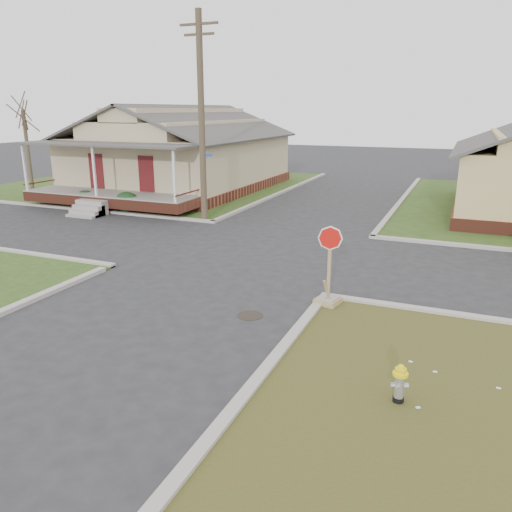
% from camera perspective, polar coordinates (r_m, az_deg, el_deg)
% --- Properties ---
extents(ground, '(120.00, 120.00, 0.00)m').
position_cam_1_polar(ground, '(13.95, -8.18, -4.63)').
color(ground, '#272729').
rests_on(ground, ground).
extents(verge_far_left, '(19.00, 19.00, 0.05)m').
position_cam_1_polar(verge_far_left, '(35.56, -11.43, 8.10)').
color(verge_far_left, '#2A4518').
rests_on(verge_far_left, ground).
extents(curbs, '(80.00, 40.00, 0.12)m').
position_cam_1_polar(curbs, '(18.18, -0.12, 0.55)').
color(curbs, '#ABA49A').
rests_on(curbs, ground).
extents(manhole, '(0.64, 0.64, 0.01)m').
position_cam_1_polar(manhole, '(12.59, -0.67, -6.81)').
color(manhole, black).
rests_on(manhole, ground).
extents(corner_house, '(10.10, 15.50, 5.30)m').
position_cam_1_polar(corner_house, '(32.59, -8.50, 11.50)').
color(corner_house, brown).
rests_on(corner_house, ground).
extents(utility_pole, '(1.80, 0.28, 9.00)m').
position_cam_1_polar(utility_pole, '(22.84, -6.25, 15.55)').
color(utility_pole, '#3F3324').
rests_on(utility_pole, ground).
extents(tree_far_left, '(0.22, 0.22, 4.90)m').
position_cam_1_polar(tree_far_left, '(34.00, -24.61, 10.80)').
color(tree_far_left, '#3F3324').
rests_on(tree_far_left, verge_far_left).
extents(fire_hydrant, '(0.27, 0.27, 0.72)m').
position_cam_1_polar(fire_hydrant, '(9.24, 16.11, -13.59)').
color(fire_hydrant, black).
rests_on(fire_hydrant, ground).
extents(stop_sign, '(0.60, 0.58, 2.11)m').
position_cam_1_polar(stop_sign, '(13.19, 8.27, -3.55)').
color(stop_sign, '#9F8156').
rests_on(stop_sign, ground).
extents(hedge_left, '(1.24, 1.02, 0.95)m').
position_cam_1_polar(hedge_left, '(27.65, -18.90, 6.28)').
color(hedge_left, '#153A18').
rests_on(hedge_left, verge_far_left).
extents(hedge_right, '(1.36, 1.12, 1.04)m').
position_cam_1_polar(hedge_right, '(25.65, -14.54, 6.01)').
color(hedge_right, '#153A18').
rests_on(hedge_right, verge_far_left).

